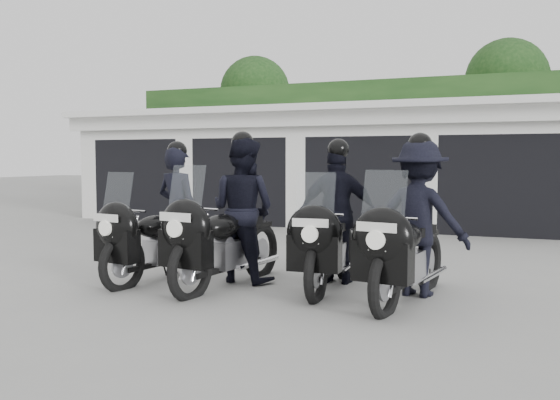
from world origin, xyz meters
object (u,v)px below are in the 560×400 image
at_px(police_bike_b, 234,218).
at_px(police_bike_c, 334,222).
at_px(police_bike_d, 414,226).
at_px(police_bike_a, 163,223).

xyz_separation_m(police_bike_b, police_bike_c, (1.28, 0.39, -0.04)).
bearing_deg(police_bike_c, police_bike_b, -165.85).
bearing_deg(police_bike_d, police_bike_c, 172.82).
relative_size(police_bike_a, police_bike_c, 0.98).
distance_m(police_bike_c, police_bike_d, 1.13).
distance_m(police_bike_a, police_bike_d, 3.43).
bearing_deg(police_bike_c, police_bike_a, -171.44).
bearing_deg(police_bike_d, police_bike_b, -169.00).
distance_m(police_bike_a, police_bike_b, 1.07).
relative_size(police_bike_b, police_bike_d, 1.03).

